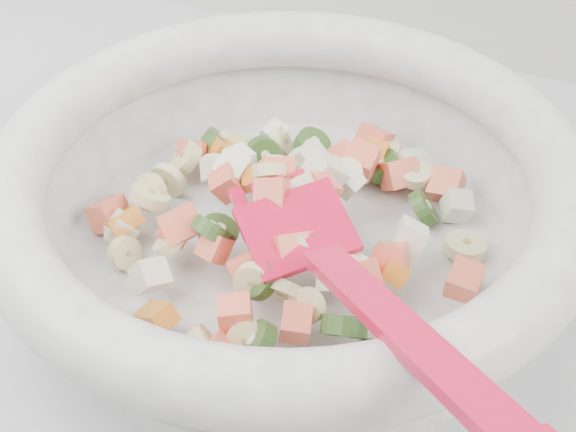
% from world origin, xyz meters
% --- Properties ---
extents(mixing_bowl, '(0.39, 0.40, 0.14)m').
position_xyz_m(mixing_bowl, '(0.12, 1.41, 0.96)').
color(mixing_bowl, white).
rests_on(mixing_bowl, counter).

